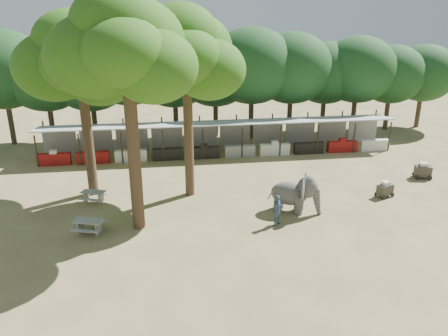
{
  "coord_description": "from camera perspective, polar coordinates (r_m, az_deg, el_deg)",
  "views": [
    {
      "loc": [
        -4.49,
        -19.22,
        10.9
      ],
      "look_at": [
        -1.0,
        5.0,
        2.0
      ],
      "focal_mm": 35.0,
      "sensor_mm": 36.0,
      "label": 1
    }
  ],
  "objects": [
    {
      "name": "backdrop_trees",
      "position": [
        38.85,
        -1.52,
        12.01
      ],
      "size": [
        46.46,
        5.95,
        8.33
      ],
      "color": "#332316",
      "rests_on": "ground"
    },
    {
      "name": "cart_front",
      "position": [
        28.65,
        20.29,
        -2.61
      ],
      "size": [
        1.2,
        1.0,
        1.01
      ],
      "rotation": [
        0.0,
        0.0,
        0.37
      ],
      "color": "#312B22",
      "rests_on": "ground"
    },
    {
      "name": "yard_tree_back",
      "position": [
        25.55,
        -5.3,
        14.61
      ],
      "size": [
        7.1,
        6.9,
        11.36
      ],
      "color": "#332316",
      "rests_on": "ground"
    },
    {
      "name": "picnic_table_far",
      "position": [
        27.27,
        -16.66,
        -3.42
      ],
      "size": [
        1.74,
        1.66,
        0.7
      ],
      "rotation": [
        0.0,
        0.0,
        -0.35
      ],
      "color": "gray",
      "rests_on": "ground"
    },
    {
      "name": "vendor_stalls",
      "position": [
        34.75,
        -0.45,
        3.75
      ],
      "size": [
        28.0,
        2.99,
        2.8
      ],
      "color": "#A6A9AD",
      "rests_on": "ground"
    },
    {
      "name": "picnic_table_near",
      "position": [
        23.66,
        -17.23,
        -7.09
      ],
      "size": [
        1.81,
        1.71,
        0.75
      ],
      "rotation": [
        0.0,
        0.0,
        -0.29
      ],
      "color": "gray",
      "rests_on": "ground"
    },
    {
      "name": "yard_tree_left",
      "position": [
        26.95,
        -18.59,
        13.24
      ],
      "size": [
        7.1,
        6.9,
        11.02
      ],
      "color": "#332316",
      "rests_on": "ground"
    },
    {
      "name": "ground",
      "position": [
        22.54,
        4.39,
        -8.99
      ],
      "size": [
        100.0,
        100.0,
        0.0
      ],
      "primitive_type": "plane",
      "color": "brown",
      "rests_on": "ground"
    },
    {
      "name": "cart_back",
      "position": [
        32.74,
        24.54,
        -0.31
      ],
      "size": [
        1.31,
        1.04,
        1.12
      ],
      "rotation": [
        0.0,
        0.0,
        -0.28
      ],
      "color": "#312B22",
      "rests_on": "ground"
    },
    {
      "name": "elephant",
      "position": [
        25.0,
        9.32,
        -3.3
      ],
      "size": [
        3.01,
        2.39,
        2.26
      ],
      "rotation": [
        0.0,
        0.0,
        -0.43
      ],
      "color": "#413F3F",
      "rests_on": "ground"
    },
    {
      "name": "yard_tree_center",
      "position": [
        21.53,
        -13.0,
        15.0
      ],
      "size": [
        7.1,
        6.9,
        12.04
      ],
      "color": "#332316",
      "rests_on": "ground"
    },
    {
      "name": "handler",
      "position": [
        23.49,
        7.02,
        -5.48
      ],
      "size": [
        0.73,
        0.73,
        1.72
      ],
      "primitive_type": "imported",
      "rotation": [
        0.0,
        0.0,
        0.79
      ],
      "color": "#26384C",
      "rests_on": "ground"
    }
  ]
}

